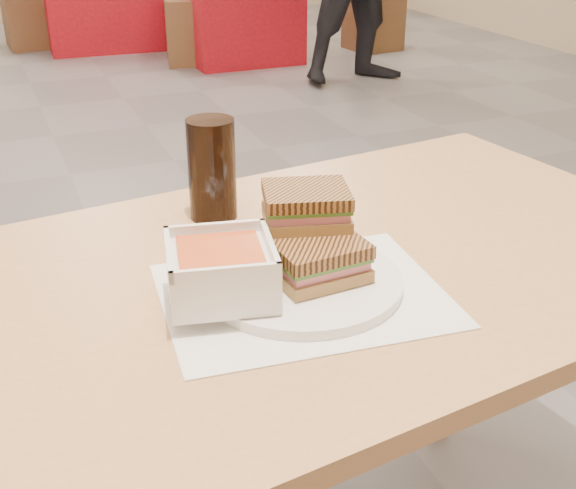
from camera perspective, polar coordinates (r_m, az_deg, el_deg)
name	(u,v)px	position (r m, az deg, el deg)	size (l,w,h in m)	color
main_table	(310,333)	(1.11, 1.64, -6.68)	(1.28, 0.85, 0.75)	tan
tray_liner	(303,295)	(0.97, 1.15, -3.84)	(0.38, 0.31, 0.00)	white
plate	(302,282)	(0.99, 1.06, -2.85)	(0.26, 0.26, 0.01)	white
soup_bowl	(221,272)	(0.93, -5.10, -2.08)	(0.15, 0.15, 0.07)	white
panini_lower	(318,259)	(0.97, 2.27, -1.11)	(0.12, 0.10, 0.05)	#9D7F47
panini_upper	(306,206)	(1.00, 1.39, 2.92)	(0.13, 0.12, 0.05)	#9D7F47
cola_glass	(212,169)	(1.18, -5.78, 5.68)	(0.07, 0.07, 0.16)	black
bg_table_1	(238,12)	(5.84, -3.84, 17.17)	(0.79, 0.79, 0.69)	red
bg_chair_1l	(194,30)	(5.78, -7.10, 15.81)	(0.49, 0.49, 0.46)	brown
bg_chair_1r	(373,23)	(6.25, 6.48, 16.35)	(0.41, 0.41, 0.41)	brown
bg_chair_2l	(33,15)	(6.64, -18.74, 16.11)	(0.46, 0.46, 0.49)	brown
bg_chair_2r	(147,1)	(7.42, -10.66, 17.65)	(0.46, 0.46, 0.43)	brown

